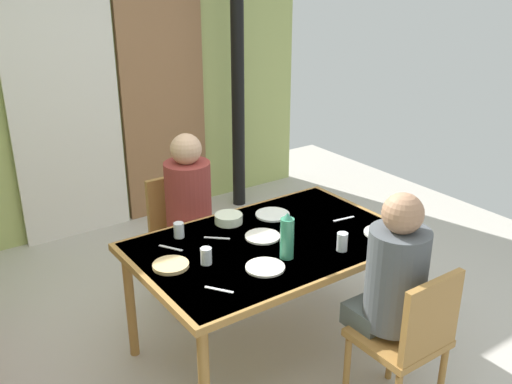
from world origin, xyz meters
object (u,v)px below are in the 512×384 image
person_far_diner (189,199)px  water_bottle_green_near (287,237)px  chair_far_diner (182,231)px  serving_bowl_center (229,219)px  chair_near_diner (410,337)px  dining_table (271,251)px  person_near_diner (394,275)px

person_far_diner → water_bottle_green_near: 0.93m
chair_far_diner → serving_bowl_center: size_ratio=5.12×
chair_far_diner → serving_bowl_center: bearing=97.3°
chair_near_diner → water_bottle_green_near: 0.79m
chair_far_diner → water_bottle_green_near: water_bottle_green_near is taller
chair_far_diner → person_far_diner: (-0.00, -0.14, 0.28)m
dining_table → chair_far_diner: (-0.13, 0.85, -0.18)m
person_far_diner → water_bottle_green_near: bearing=95.2°
dining_table → water_bottle_green_near: water_bottle_green_near is taller
chair_near_diner → serving_bowl_center: 1.26m
person_far_diner → dining_table: bearing=100.5°
dining_table → person_near_diner: size_ratio=2.01×
person_near_diner → person_far_diner: size_ratio=1.00×
person_near_diner → person_far_diner: (-0.36, 1.43, 0.00)m
chair_far_diner → water_bottle_green_near: bearing=94.5°
person_far_diner → water_bottle_green_near: (0.08, -0.92, 0.08)m
dining_table → serving_bowl_center: bearing=101.0°
water_bottle_green_near → person_far_diner: bearing=95.2°
water_bottle_green_near → serving_bowl_center: 0.56m
chair_far_diner → dining_table: bearing=98.8°
water_bottle_green_near → serving_bowl_center: water_bottle_green_near is taller
person_far_diner → serving_bowl_center: size_ratio=4.53×
chair_far_diner → water_bottle_green_near: 1.12m
dining_table → serving_bowl_center: serving_bowl_center is taller
chair_near_diner → serving_bowl_center: bearing=103.7°
chair_near_diner → chair_far_diner: same height
chair_far_diner → person_near_diner: bearing=102.8°
chair_far_diner → person_near_diner: (0.36, -1.57, 0.28)m
person_near_diner → serving_bowl_center: size_ratio=4.53×
chair_near_diner → person_near_diner: bearing=90.0°
chair_near_diner → chair_far_diner: (-0.36, 1.70, 0.00)m
dining_table → chair_near_diner: size_ratio=1.78×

